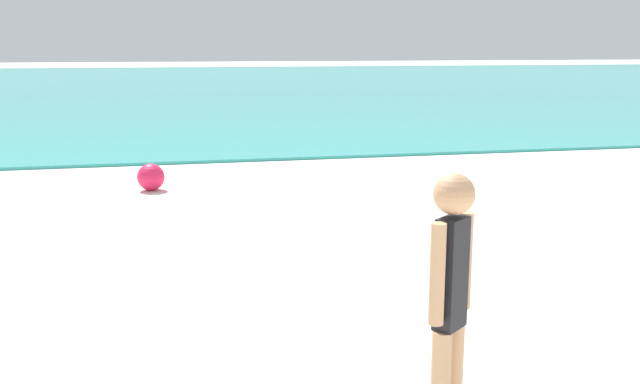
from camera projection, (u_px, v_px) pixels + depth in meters
water at (185, 82)px, 41.89m from camera, size 160.00×60.00×0.06m
person_standing at (450, 305)px, 3.51m from camera, size 0.29×0.25×1.54m
beach_ball at (151, 177)px, 10.61m from camera, size 0.41×0.41×0.41m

